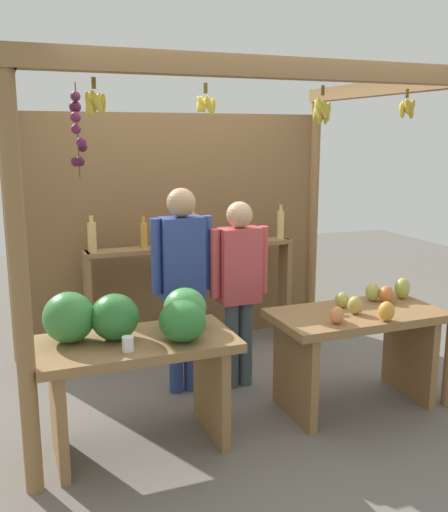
{
  "coord_description": "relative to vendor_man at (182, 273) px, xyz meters",
  "views": [
    {
      "loc": [
        -1.55,
        -4.19,
        1.99
      ],
      "look_at": [
        0.0,
        -0.21,
        1.09
      ],
      "focal_mm": 40.64,
      "sensor_mm": 36.0,
      "label": 1
    }
  ],
  "objects": [
    {
      "name": "fruit_counter_right",
      "position": [
        1.13,
        -0.69,
        -0.41
      ],
      "size": [
        1.24,
        0.65,
        0.9
      ],
      "color": "olive",
      "rests_on": "ground"
    },
    {
      "name": "fruit_counter_left",
      "position": [
        -0.53,
        -0.68,
        -0.26
      ],
      "size": [
        1.24,
        0.64,
        1.05
      ],
      "color": "olive",
      "rests_on": "ground"
    },
    {
      "name": "bottle_shelf_unit",
      "position": [
        0.37,
        0.87,
        -0.18
      ],
      "size": [
        1.98,
        0.22,
        1.35
      ],
      "color": "olive",
      "rests_on": "ground"
    },
    {
      "name": "market_stall",
      "position": [
        0.29,
        0.57,
        0.46
      ],
      "size": [
        3.08,
        2.2,
        2.43
      ],
      "color": "olive",
      "rests_on": "ground"
    },
    {
      "name": "ground_plane",
      "position": [
        0.29,
        0.09,
        -0.96
      ],
      "size": [
        12.0,
        12.0,
        0.0
      ],
      "primitive_type": "plane",
      "color": "slate",
      "rests_on": "ground"
    },
    {
      "name": "vendor_man",
      "position": [
        0.0,
        0.0,
        0.0
      ],
      "size": [
        0.48,
        0.22,
        1.61
      ],
      "rotation": [
        0.0,
        0.0,
        0.14
      ],
      "color": "navy",
      "rests_on": "ground"
    },
    {
      "name": "vendor_woman",
      "position": [
        0.44,
        -0.06,
        -0.08
      ],
      "size": [
        0.48,
        0.2,
        1.49
      ],
      "rotation": [
        0.0,
        0.0,
        -0.11
      ],
      "color": "#43545A",
      "rests_on": "ground"
    }
  ]
}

